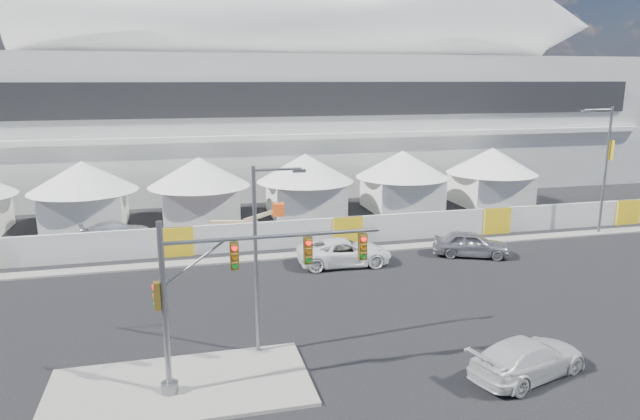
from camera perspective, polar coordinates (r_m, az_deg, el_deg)
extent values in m
plane|color=black|center=(26.94, -0.67, -12.73)|extent=(160.00, 160.00, 0.00)
cube|color=gray|center=(23.67, -13.79, -16.82)|extent=(10.00, 5.00, 0.15)
cube|color=gray|center=(45.77, 20.55, -2.57)|extent=(80.00, 1.20, 0.12)
cube|color=silver|center=(67.17, -2.38, 8.99)|extent=(80.00, 24.00, 14.00)
cube|color=black|center=(55.20, 0.21, 11.04)|extent=(68.00, 0.30, 3.20)
cube|color=silver|center=(55.19, 0.27, 7.39)|extent=(72.00, 0.80, 0.50)
cylinder|color=silver|center=(65.33, -2.10, 18.34)|extent=(57.60, 8.40, 8.40)
cylinder|color=silver|center=(65.74, -0.30, 17.95)|extent=(51.60, 6.80, 6.80)
cylinder|color=silver|center=(66.21, 1.46, 17.54)|extent=(45.60, 5.20, 5.20)
cone|color=silver|center=(78.99, 22.98, 16.60)|extent=(8.00, 7.60, 7.60)
cube|color=white|center=(49.25, -22.38, 0.06)|extent=(6.00, 6.00, 3.00)
cone|color=white|center=(48.77, -22.65, 3.15)|extent=(8.40, 8.40, 2.40)
cube|color=white|center=(48.72, -11.87, 0.64)|extent=(6.00, 6.00, 3.00)
cone|color=white|center=(48.23, -12.02, 3.78)|extent=(8.40, 8.40, 2.40)
cube|color=white|center=(49.83, -1.49, 1.19)|extent=(6.00, 6.00, 3.00)
cone|color=white|center=(49.35, -1.50, 4.26)|extent=(8.40, 8.40, 2.40)
cube|color=white|center=(52.49, 8.15, 1.67)|extent=(6.00, 6.00, 3.00)
cone|color=white|center=(52.03, 8.25, 4.59)|extent=(8.40, 8.40, 2.40)
cube|color=white|center=(56.47, 16.65, 2.05)|extent=(6.00, 6.00, 3.00)
cone|color=white|center=(56.05, 16.83, 4.76)|extent=(8.40, 8.40, 2.40)
cube|color=silver|center=(41.25, 2.76, -2.04)|extent=(70.00, 0.25, 2.00)
imported|color=#A6A6AB|center=(39.72, 14.86, -3.29)|extent=(3.84, 5.41, 1.71)
imported|color=white|center=(36.67, 2.44, -4.23)|extent=(3.00, 6.15, 1.68)
imported|color=silver|center=(25.03, 20.09, -13.72)|extent=(3.68, 5.77, 1.56)
imported|color=silver|center=(44.60, -19.71, -2.01)|extent=(3.27, 5.38, 1.46)
cylinder|color=gray|center=(21.82, -15.27, -9.60)|extent=(0.22, 0.22, 6.66)
cylinder|color=gray|center=(23.18, -14.79, -16.78)|extent=(0.65, 0.65, 0.40)
cylinder|color=gray|center=(21.25, -4.57, -2.65)|extent=(8.20, 0.15, 0.15)
cube|color=#594714|center=(21.26, -8.56, -4.57)|extent=(0.32, 0.22, 1.05)
cube|color=#594714|center=(21.67, -1.22, -4.08)|extent=(0.32, 0.22, 1.05)
cube|color=#594714|center=(22.23, 4.28, -3.67)|extent=(0.32, 0.22, 1.05)
cube|color=#594714|center=(21.63, -15.98, -8.27)|extent=(0.22, 0.32, 1.05)
cylinder|color=slate|center=(24.19, -6.44, -5.13)|extent=(0.16, 0.16, 8.10)
cylinder|color=slate|center=(23.43, -4.27, 4.07)|extent=(1.98, 0.11, 0.11)
cube|color=slate|center=(23.61, -2.11, 3.94)|extent=(0.54, 0.23, 0.14)
cylinder|color=gray|center=(48.29, 26.63, 3.47)|extent=(0.19, 0.19, 9.69)
cylinder|color=gray|center=(47.09, 26.09, 9.00)|extent=(2.37, 0.13, 0.13)
cube|color=gray|center=(46.41, 25.05, 8.93)|extent=(0.65, 0.27, 0.16)
cube|color=yellow|center=(48.27, 27.07, 5.36)|extent=(0.03, 0.65, 1.51)
cube|color=#ED5316|center=(41.30, -9.94, -2.95)|extent=(3.39, 2.12, 0.96)
cube|color=beige|center=(41.06, -8.55, -1.17)|extent=(3.29, 1.10, 0.31)
cube|color=beige|center=(41.15, -5.91, -0.31)|extent=(2.56, 0.88, 1.06)
cube|color=#ED5316|center=(41.24, -4.25, 0.37)|extent=(0.95, 0.95, 0.87)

